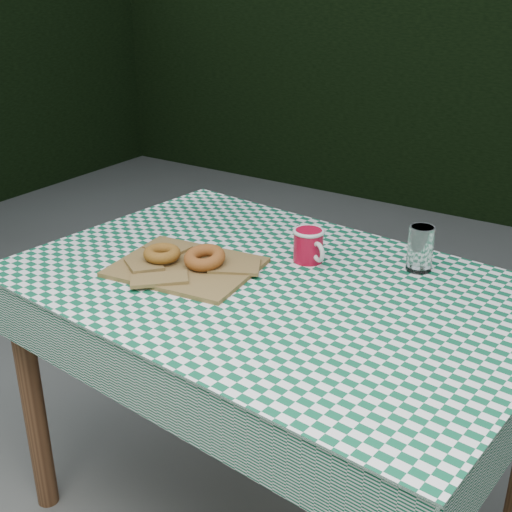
{
  "coord_description": "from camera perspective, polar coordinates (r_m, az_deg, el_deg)",
  "views": [
    {
      "loc": [
        0.89,
        -1.14,
        1.46
      ],
      "look_at": [
        0.05,
        0.14,
        0.79
      ],
      "focal_mm": 46.9,
      "sensor_mm": 36.0,
      "label": 1
    }
  ],
  "objects": [
    {
      "name": "bagel_front",
      "position": [
        1.69,
        -8.02,
        0.22
      ],
      "size": [
        0.12,
        0.12,
        0.03
      ],
      "primitive_type": "torus",
      "rotation": [
        0.0,
        0.0,
        0.28
      ],
      "color": "#A26921",
      "rests_on": "paper_bag"
    },
    {
      "name": "bagel_back",
      "position": [
        1.65,
        -4.41,
        -0.13
      ],
      "size": [
        0.11,
        0.11,
        0.03
      ],
      "primitive_type": "torus",
      "rotation": [
        0.0,
        0.0,
        -0.05
      ],
      "color": "#974F1F",
      "rests_on": "paper_bag"
    },
    {
      "name": "table",
      "position": [
        1.8,
        1.34,
        -13.19
      ],
      "size": [
        1.31,
        0.94,
        0.75
      ],
      "primitive_type": "cube",
      "rotation": [
        0.0,
        0.0,
        -0.1
      ],
      "color": "brown",
      "rests_on": "ground"
    },
    {
      "name": "coffee_mug",
      "position": [
        1.7,
        4.48,
        0.9
      ],
      "size": [
        0.21,
        0.21,
        0.08
      ],
      "primitive_type": null,
      "rotation": [
        0.0,
        0.0,
        -0.53
      ],
      "color": "#B00B27",
      "rests_on": "tablecloth"
    },
    {
      "name": "tablecloth",
      "position": [
        1.6,
        1.47,
        -2.32
      ],
      "size": [
        1.33,
        0.97,
        0.01
      ],
      "primitive_type": "cube",
      "rotation": [
        0.0,
        0.0,
        -0.1
      ],
      "color": "#0D5334",
      "rests_on": "table"
    },
    {
      "name": "paper_bag",
      "position": [
        1.67,
        -5.99,
        -0.85
      ],
      "size": [
        0.37,
        0.31,
        0.02
      ],
      "primitive_type": "cube",
      "rotation": [
        0.0,
        0.0,
        0.12
      ],
      "color": "olive",
      "rests_on": "tablecloth"
    },
    {
      "name": "drinking_glass",
      "position": [
        1.69,
        13.84,
        0.63
      ],
      "size": [
        0.08,
        0.08,
        0.11
      ],
      "primitive_type": "cylinder",
      "rotation": [
        0.0,
        0.0,
        -0.31
      ],
      "color": "white",
      "rests_on": "tablecloth"
    }
  ]
}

